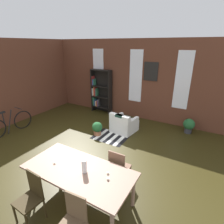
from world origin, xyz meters
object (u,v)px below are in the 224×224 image
Objects in this scene: dining_table at (79,172)px; dining_chair_near_left at (31,196)px; armchair_white at (124,124)px; potted_plant_by_shelf at (189,125)px; vase_on_table at (84,166)px; dining_chair_near_right at (73,222)px; bicycle_second at (10,124)px; dining_chair_far_right at (119,167)px; bookshelf_tall at (100,92)px; potted_plant_corner at (97,128)px.

dining_table is 2.30× the size of dining_chair_near_left.
dining_table reaches higher than armchair_white.
dining_table is at bearing -108.79° from potted_plant_by_shelf.
dining_chair_near_right is at bearing -65.68° from vase_on_table.
dining_chair_near_left is at bearing -123.38° from dining_table.
dining_table is 1.28× the size of bicycle_second.
dining_chair_far_right reaches higher than dining_table.
bookshelf_tall is 4.07× the size of potted_plant_corner.
potted_plant_corner is (-1.46, 2.52, -0.65)m from vase_on_table.
dining_chair_far_right is at bearing 89.71° from dining_chair_near_right.
vase_on_table is 0.16× the size of bicycle_second.
vase_on_table is 4.43m from bicycle_second.
dining_table is 2.87m from potted_plant_corner.
bookshelf_tall is at bearing 111.02° from dining_chair_near_left.
potted_plant_by_shelf is (5.58, 3.24, -0.05)m from bicycle_second.
dining_chair_far_right is 1.00× the size of dining_chair_near_right.
dining_table is at bearing -62.52° from potted_plant_corner.
dining_chair_near_right is (-0.01, -1.48, 0.00)m from dining_chair_far_right.
armchair_white is at bearing 91.95° from dining_chair_near_left.
bicycle_second is (-4.11, 1.07, -0.35)m from dining_table.
potted_plant_by_shelf is (3.99, -0.25, -0.66)m from bookshelf_tall.
vase_on_table is at bearing 49.24° from dining_chair_near_left.
bookshelf_tall reaches higher than dining_chair_near_left.
dining_table reaches higher than potted_plant_corner.
bookshelf_tall is at bearing 65.51° from bicycle_second.
armchair_white is (-1.11, 3.97, -0.23)m from dining_chair_near_right.
dining_table is 1.10× the size of bookshelf_tall.
dining_chair_far_right reaches higher than bicycle_second.
bicycle_second is (-4.60, 0.33, -0.16)m from dining_chair_far_right.
potted_plant_corner is at bearing 117.48° from dining_table.
bookshelf_tall is at bearing 120.77° from potted_plant_corner.
armchair_white is at bearing 45.78° from potted_plant_corner.
armchair_white is (-0.62, 3.23, -0.42)m from dining_table.
bookshelf_tall is (-2.67, 4.56, 0.05)m from vase_on_table.
armchair_white reaches higher than potted_plant_by_shelf.
dining_chair_far_right and dining_chair_near_left have the same top height.
vase_on_table is at bearing 114.32° from dining_chair_near_right.
potted_plant_corner is at bearing -59.23° from bookshelf_tall.
potted_plant_by_shelf is at bearing 30.12° from bicycle_second.
dining_chair_far_right is 1.78m from dining_chair_near_left.
potted_plant_corner is at bearing 118.85° from dining_chair_near_right.
vase_on_table is 0.90m from dining_chair_near_right.
bicycle_second is at bearing -149.88° from potted_plant_by_shelf.
dining_table is 0.91m from dining_chair_near_left.
dining_chair_near_left reaches higher than dining_table.
dining_chair_far_right is 2.73m from armchair_white.
potted_plant_by_shelf is at bearing 74.75° from dining_chair_far_right.
dining_chair_near_left is (-0.97, 0.00, 0.00)m from dining_chair_near_right.
bookshelf_tall is at bearing 144.98° from armchair_white.
dining_chair_near_right reaches higher than bicycle_second.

